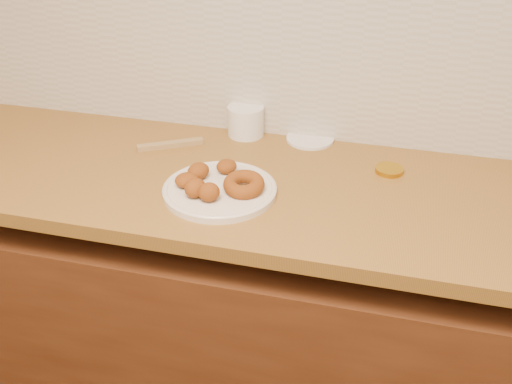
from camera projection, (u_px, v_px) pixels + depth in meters
The scene contains 10 objects.
base_cabinet at pixel (347, 341), 1.78m from camera, with size 3.60×0.60×0.77m, color #582E17.
butcher_block at pixel (128, 170), 1.67m from camera, with size 2.30×0.62×0.04m, color olive.
backsplash at pixel (384, 43), 1.61m from camera, with size 3.60×0.02×0.60m, color beige.
donut_plate at pixel (220, 190), 1.51m from camera, with size 0.29×0.29×0.02m, color silver.
ring_donut at pixel (244, 184), 1.49m from camera, with size 0.11×0.11×0.04m, color brown.
fried_dough_chunks at pixel (202, 180), 1.50m from camera, with size 0.15×0.22×0.05m.
plastic_tub at pixel (246, 121), 1.79m from camera, with size 0.11×0.11×0.09m, color white.
tub_lid at pixel (310, 139), 1.78m from camera, with size 0.14×0.14×0.01m, color white.
brass_jar_lid at pixel (389, 170), 1.61m from camera, with size 0.08×0.08×0.01m, color #BC8E19.
wooden_utensil at pixel (170, 144), 1.74m from camera, with size 0.19×0.02×0.01m, color #997B4C.
Camera 1 is at (0.06, 0.36, 1.68)m, focal length 42.00 mm.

